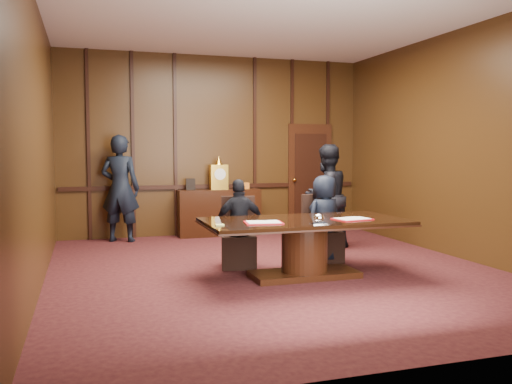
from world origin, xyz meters
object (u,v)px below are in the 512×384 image
Objects in this scene: signatory_right at (324,219)px; witness_right at (326,196)px; signatory_left at (240,224)px; witness_left at (120,188)px; sideboard at (219,211)px; conference_table at (305,239)px.

signatory_right is 1.23m from witness_right.
signatory_left is at bearing -17.42° from signatory_right.
signatory_right is 3.94m from witness_left.
witness_left is (-1.87, -0.16, 0.48)m from sideboard.
conference_table is 4.20m from witness_left.
signatory_right is (1.30, 0.00, 0.02)m from signatory_left.
sideboard is at bearing -152.09° from witness_left.
signatory_left is (-0.42, -2.96, 0.14)m from sideboard.
conference_table is at bearing 143.34° from witness_left.
signatory_left is 0.97× the size of signatory_right.
witness_right is (0.53, 1.08, 0.23)m from signatory_right.
witness_right is at bearing -148.09° from signatory_left.
signatory_left is 3.17m from witness_left.
signatory_left is 0.71× the size of witness_right.
signatory_right is at bearing 50.91° from conference_table.
conference_table is at bearing -86.47° from sideboard.
signatory_left is at bearing 13.21° from witness_right.
witness_right is (1.41, -1.88, 0.39)m from sideboard.
witness_left reaches higher than witness_right.
conference_table is (0.23, -3.76, 0.02)m from sideboard.
sideboard is at bearing 93.53° from conference_table.
witness_left is (-2.10, 3.60, 0.46)m from conference_table.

